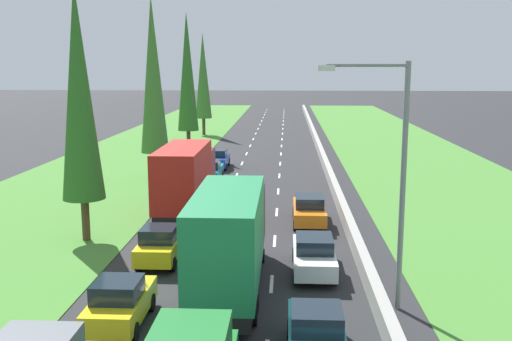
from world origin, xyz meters
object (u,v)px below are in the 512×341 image
object	(u,v)px
red_box_truck_left_lane	(186,178)
green_box_truck_centre_lane	(230,238)
yellow_hatchback_left_lane	(120,302)
yellow_hatchback_left_lane_third	(160,244)
street_light_mast	(394,169)
teal_sedan_left_lane	(209,171)
poplar_tree_fifth	(203,76)
orange_sedan_right_lane	(309,210)
poplar_tree_third	(153,76)
teal_hatchback_right_lane	(316,333)
poplar_tree_fourth	(187,72)
poplar_tree_second	(79,93)
blue_sedan_left_lane	(218,159)
white_sedan_right_lane	(314,254)

from	to	relation	value
red_box_truck_left_lane	green_box_truck_centre_lane	bearing A→B (deg)	-72.72
yellow_hatchback_left_lane	red_box_truck_left_lane	bearing A→B (deg)	91.40
yellow_hatchback_left_lane_third	red_box_truck_left_lane	xyz separation A→B (m)	(-0.36, 9.07, 1.35)
yellow_hatchback_left_lane_third	street_light_mast	xyz separation A→B (m)	(9.48, -4.67, 4.40)
red_box_truck_left_lane	street_light_mast	distance (m)	17.18
teal_sedan_left_lane	poplar_tree_fifth	distance (m)	31.56
yellow_hatchback_left_lane	teal_sedan_left_lane	distance (m)	25.72
orange_sedan_right_lane	poplar_tree_third	xyz separation A→B (m)	(-11.50, 12.34, 7.26)
teal_hatchback_right_lane	teal_sedan_left_lane	xyz separation A→B (m)	(-6.90, 27.69, -0.02)
red_box_truck_left_lane	poplar_tree_fifth	size ratio (longest dim) A/B	0.73
teal_hatchback_right_lane	poplar_tree_fourth	xyz separation A→B (m)	(-11.16, 43.59, 7.34)
teal_hatchback_right_lane	poplar_tree_second	xyz separation A→B (m)	(-11.15, 11.76, 6.68)
poplar_tree_fourth	yellow_hatchback_left_lane_third	bearing A→B (deg)	-82.62
green_box_truck_centre_lane	orange_sedan_right_lane	bearing A→B (deg)	71.22
poplar_tree_fourth	yellow_hatchback_left_lane	bearing A→B (deg)	-83.75
yellow_hatchback_left_lane_third	poplar_tree_fourth	xyz separation A→B (m)	(-4.53, 34.98, 7.34)
yellow_hatchback_left_lane_third	blue_sedan_left_lane	bearing A→B (deg)	90.76
blue_sedan_left_lane	street_light_mast	distance (m)	31.65
orange_sedan_right_lane	poplar_tree_fourth	distance (m)	31.17
poplar_tree_second	yellow_hatchback_left_lane_third	bearing A→B (deg)	-34.92
yellow_hatchback_left_lane_third	teal_sedan_left_lane	size ratio (longest dim) A/B	0.87
red_box_truck_left_lane	white_sedan_right_lane	bearing A→B (deg)	-54.15
yellow_hatchback_left_lane	poplar_tree_third	xyz separation A→B (m)	(-4.54, 25.95, 7.24)
blue_sedan_left_lane	poplar_tree_fifth	world-z (taller)	poplar_tree_fifth
yellow_hatchback_left_lane_third	blue_sedan_left_lane	distance (m)	25.10
teal_hatchback_right_lane	red_box_truck_left_lane	xyz separation A→B (m)	(-6.99, 17.68, 1.35)
white_sedan_right_lane	street_light_mast	size ratio (longest dim) A/B	0.50
green_box_truck_centre_lane	blue_sedan_left_lane	bearing A→B (deg)	97.67
green_box_truck_centre_lane	yellow_hatchback_left_lane	bearing A→B (deg)	-136.23
poplar_tree_second	poplar_tree_third	world-z (taller)	poplar_tree_third
yellow_hatchback_left_lane	teal_sedan_left_lane	world-z (taller)	yellow_hatchback_left_lane
red_box_truck_left_lane	street_light_mast	size ratio (longest dim) A/B	1.04
red_box_truck_left_lane	poplar_tree_fourth	xyz separation A→B (m)	(-4.17, 25.91, 5.99)
poplar_tree_second	poplar_tree_fifth	xyz separation A→B (m)	(-0.47, 46.41, -0.03)
poplar_tree_fourth	street_light_mast	xyz separation A→B (m)	(14.01, -39.65, -2.94)
white_sedan_right_lane	poplar_tree_fifth	xyz separation A→B (m)	(-11.89, 50.55, 6.67)
poplar_tree_third	poplar_tree_fourth	distance (m)	15.66
yellow_hatchback_left_lane_third	poplar_tree_fourth	distance (m)	36.03
green_box_truck_centre_lane	street_light_mast	size ratio (longest dim) A/B	1.04
white_sedan_right_lane	street_light_mast	xyz separation A→B (m)	(2.58, -3.69, 4.42)
yellow_hatchback_left_lane_third	yellow_hatchback_left_lane	bearing A→B (deg)	-89.77
yellow_hatchback_left_lane_third	poplar_tree_third	size ratio (longest dim) A/B	0.28
poplar_tree_second	poplar_tree_fifth	distance (m)	46.42
white_sedan_right_lane	orange_sedan_right_lane	world-z (taller)	same
teal_sedan_left_lane	white_sedan_right_lane	bearing A→B (deg)	-70.33
white_sedan_right_lane	orange_sedan_right_lane	xyz separation A→B (m)	(0.09, 7.95, 0.00)
teal_hatchback_right_lane	blue_sedan_left_lane	xyz separation A→B (m)	(-6.96, 33.70, -0.02)
yellow_hatchback_left_lane	green_box_truck_centre_lane	size ratio (longest dim) A/B	0.41
yellow_hatchback_left_lane	white_sedan_right_lane	world-z (taller)	yellow_hatchback_left_lane
blue_sedan_left_lane	orange_sedan_right_lane	size ratio (longest dim) A/B	1.00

